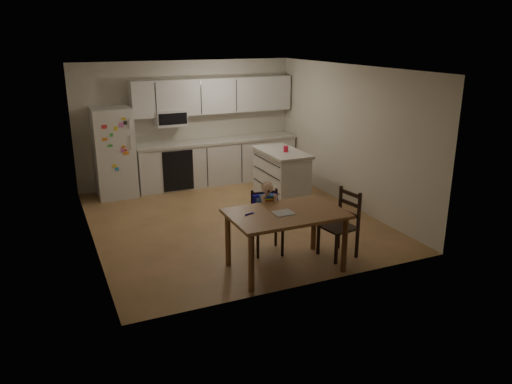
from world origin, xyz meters
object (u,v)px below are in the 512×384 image
at_px(kitchen_island, 281,175).
at_px(dining_table, 286,220).
at_px(refrigerator, 114,153).
at_px(red_cup, 286,149).
at_px(chair_booster, 266,210).
at_px(chair_side, 344,219).

xyz_separation_m(kitchen_island, dining_table, (-1.25, -2.61, 0.22)).
relative_size(refrigerator, red_cup, 15.92).
height_order(kitchen_island, chair_booster, chair_booster).
height_order(refrigerator, chair_booster, refrigerator).
bearing_deg(dining_table, chair_side, 3.91).
height_order(red_cup, chair_booster, red_cup).
distance_m(red_cup, chair_booster, 2.31).
height_order(refrigerator, red_cup, refrigerator).
height_order(red_cup, chair_side, red_cup).
xyz_separation_m(kitchen_island, chair_booster, (-1.24, -2.00, 0.15)).
relative_size(refrigerator, dining_table, 1.14).
distance_m(red_cup, chair_side, 2.51).
distance_m(refrigerator, chair_side, 4.77).
relative_size(kitchen_island, chair_side, 1.35).
xyz_separation_m(refrigerator, red_cup, (2.82, -1.62, 0.15)).
distance_m(refrigerator, chair_booster, 3.84).
bearing_deg(dining_table, chair_booster, 89.24).
height_order(dining_table, chair_booster, chair_booster).
bearing_deg(red_cup, refrigerator, 150.13).
bearing_deg(chair_booster, dining_table, -80.07).
bearing_deg(red_cup, chair_side, -97.77).
relative_size(refrigerator, kitchen_island, 1.33).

